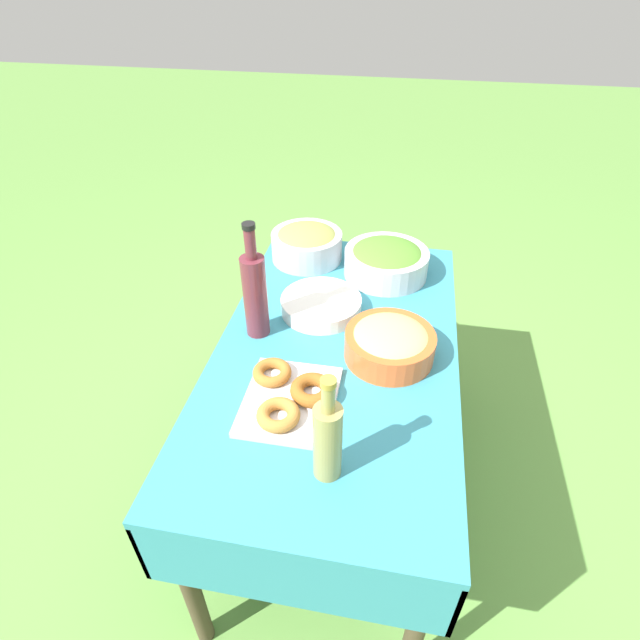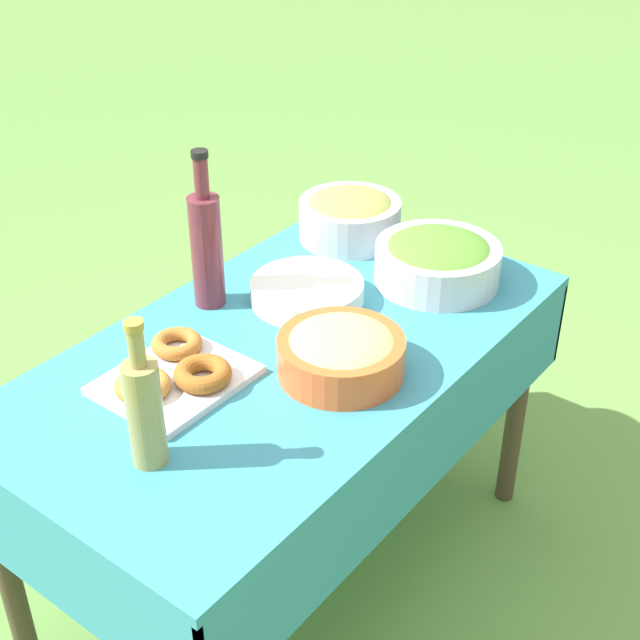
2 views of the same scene
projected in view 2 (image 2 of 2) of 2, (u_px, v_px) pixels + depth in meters
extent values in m
plane|color=#609342|center=(293.00, 572.00, 2.28)|extent=(14.00, 14.00, 0.00)
cube|color=teal|center=(288.00, 348.00, 1.91)|extent=(1.28, 0.71, 0.02)
cube|color=teal|center=(177.00, 341.00, 2.16)|extent=(1.28, 0.01, 0.22)
cube|color=teal|center=(423.00, 457.00, 1.80)|extent=(1.28, 0.01, 0.22)
cube|color=teal|center=(438.00, 282.00, 2.40)|extent=(0.01, 0.71, 0.22)
cube|color=teal|center=(57.00, 568.00, 1.55)|extent=(0.01, 0.71, 0.22)
cylinder|color=#473828|center=(338.00, 326.00, 2.64)|extent=(0.05, 0.05, 0.68)
cylinder|color=#473828|center=(5.00, 563.00, 1.86)|extent=(0.05, 0.05, 0.68)
cylinder|color=#473828|center=(518.00, 400.00, 2.34)|extent=(0.05, 0.05, 0.68)
cylinder|color=silver|center=(437.00, 264.00, 2.11)|extent=(0.30, 0.30, 0.09)
ellipsoid|color=#51892D|center=(438.00, 252.00, 2.09)|extent=(0.26, 0.26, 0.07)
cylinder|color=#E05B28|center=(341.00, 356.00, 1.79)|extent=(0.26, 0.26, 0.08)
ellipsoid|color=tan|center=(341.00, 345.00, 1.78)|extent=(0.23, 0.23, 0.07)
cube|color=silver|center=(175.00, 380.00, 1.78)|extent=(0.28, 0.24, 0.02)
torus|color=#B27533|center=(143.00, 385.00, 1.72)|extent=(0.15, 0.15, 0.03)
torus|color=#93561E|center=(203.00, 374.00, 1.75)|extent=(0.14, 0.14, 0.04)
torus|color=#A36628|center=(177.00, 344.00, 1.85)|extent=(0.14, 0.14, 0.03)
cylinder|color=white|center=(307.00, 298.00, 2.05)|extent=(0.26, 0.26, 0.01)
cylinder|color=white|center=(307.00, 294.00, 2.05)|extent=(0.26, 0.26, 0.01)
cylinder|color=white|center=(307.00, 289.00, 2.04)|extent=(0.26, 0.26, 0.01)
cylinder|color=white|center=(307.00, 285.00, 2.03)|extent=(0.26, 0.26, 0.01)
cylinder|color=#998E4C|center=(145.00, 414.00, 1.53)|extent=(0.06, 0.06, 0.20)
cylinder|color=#998E4C|center=(136.00, 348.00, 1.46)|extent=(0.03, 0.03, 0.07)
cylinder|color=#A58C33|center=(133.00, 325.00, 1.44)|extent=(0.03, 0.03, 0.01)
cylinder|color=maroon|center=(207.00, 252.00, 1.98)|extent=(0.07, 0.07, 0.26)
cylinder|color=maroon|center=(201.00, 178.00, 1.89)|extent=(0.03, 0.03, 0.09)
cylinder|color=black|center=(199.00, 154.00, 1.86)|extent=(0.04, 0.04, 0.02)
cylinder|color=#B2B7BC|center=(350.00, 220.00, 2.30)|extent=(0.26, 0.26, 0.10)
ellipsoid|color=olive|center=(350.00, 206.00, 2.28)|extent=(0.23, 0.23, 0.07)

